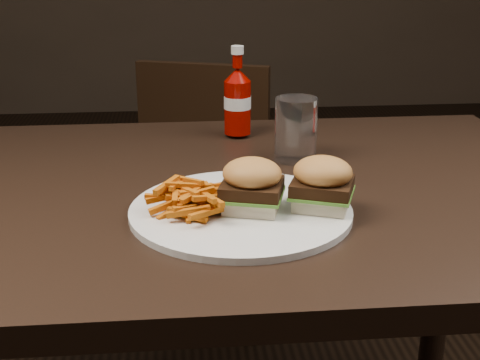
{
  "coord_description": "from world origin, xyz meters",
  "views": [
    {
      "loc": [
        -0.07,
        -1.02,
        1.14
      ],
      "look_at": [
        0.02,
        -0.11,
        0.8
      ],
      "focal_mm": 50.0,
      "sensor_mm": 36.0,
      "label": 1
    }
  ],
  "objects": [
    {
      "name": "sandwich_half_a",
      "position": [
        0.03,
        -0.13,
        0.77
      ],
      "size": [
        0.09,
        0.09,
        0.02
      ],
      "primitive_type": "cube",
      "rotation": [
        0.0,
        0.0,
        -0.28
      ],
      "color": "#FEE5C5",
      "rests_on": "plate"
    },
    {
      "name": "ketchup_bottle",
      "position": [
        0.05,
        0.28,
        0.81
      ],
      "size": [
        0.06,
        0.06,
        0.11
      ],
      "primitive_type": "cylinder",
      "rotation": [
        0.0,
        0.0,
        0.2
      ],
      "color": "#840500",
      "rests_on": "dining_table"
    },
    {
      "name": "chair_far",
      "position": [
        0.05,
        0.84,
        0.43
      ],
      "size": [
        0.47,
        0.47,
        0.04
      ],
      "primitive_type": "cube",
      "rotation": [
        0.0,
        0.0,
        2.81
      ],
      "color": "black",
      "rests_on": "ground"
    },
    {
      "name": "tumbler",
      "position": [
        0.14,
        0.12,
        0.81
      ],
      "size": [
        0.09,
        0.09,
        0.12
      ],
      "primitive_type": "cylinder",
      "rotation": [
        0.0,
        0.0,
        0.24
      ],
      "color": "white",
      "rests_on": "dining_table"
    },
    {
      "name": "plate",
      "position": [
        0.02,
        -0.12,
        0.76
      ],
      "size": [
        0.33,
        0.33,
        0.01
      ],
      "primitive_type": "cylinder",
      "color": "white",
      "rests_on": "dining_table"
    },
    {
      "name": "dining_table",
      "position": [
        0.0,
        0.0,
        0.73
      ],
      "size": [
        1.2,
        0.8,
        0.04
      ],
      "primitive_type": "cube",
      "color": "black",
      "rests_on": "ground"
    },
    {
      "name": "sandwich_half_b",
      "position": [
        0.14,
        -0.14,
        0.77
      ],
      "size": [
        0.1,
        0.09,
        0.02
      ],
      "primitive_type": "cube",
      "rotation": [
        0.0,
        0.0,
        -0.36
      ],
      "color": "beige",
      "rests_on": "plate"
    },
    {
      "name": "fries_pile",
      "position": [
        -0.05,
        -0.14,
        0.78
      ],
      "size": [
        0.1,
        0.1,
        0.04
      ],
      "primitive_type": null,
      "rotation": [
        0.0,
        0.0,
        0.02
      ],
      "color": "#C77212",
      "rests_on": "plate"
    }
  ]
}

